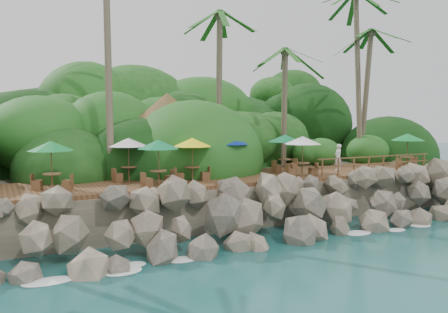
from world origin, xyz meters
name	(u,v)px	position (x,y,z in m)	size (l,w,h in m)	color
ground	(287,247)	(0.00, 0.00, 0.00)	(140.00, 140.00, 0.00)	#19514F
land_base	(163,178)	(0.00, 16.00, 1.05)	(32.00, 25.20, 2.10)	gray
jungle_hill	(135,179)	(0.00, 23.50, 0.00)	(44.80, 28.00, 15.40)	#143811
seawall	(263,212)	(0.00, 2.00, 1.15)	(29.00, 4.00, 2.30)	gray
terrace	(224,179)	(0.00, 6.00, 2.20)	(26.00, 5.00, 0.20)	brown
jungle_foliage	(168,194)	(0.00, 15.00, 0.00)	(44.00, 16.00, 12.00)	#143811
foam_line	(283,245)	(0.00, 0.30, 0.03)	(25.20, 0.80, 0.06)	white
palms	(235,0)	(2.13, 8.88, 12.39)	(31.80, 7.14, 14.90)	brown
palapa	(167,112)	(-1.77, 9.97, 5.79)	(5.40, 5.40, 4.60)	brown
dining_clusters	(230,144)	(0.19, 5.68, 4.10)	(22.55, 5.19, 2.17)	brown
railing	(376,162)	(8.55, 3.65, 2.91)	(8.30, 0.10, 1.00)	brown
waiter	(338,157)	(7.48, 5.68, 3.09)	(0.57, 0.38, 1.57)	silver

